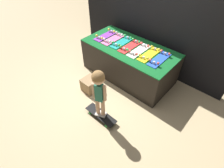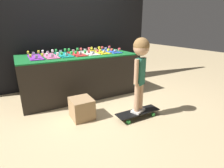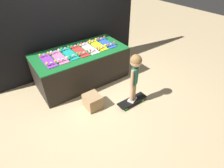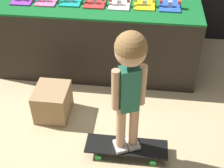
{
  "view_description": "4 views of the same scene",
  "coord_description": "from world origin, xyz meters",
  "px_view_note": "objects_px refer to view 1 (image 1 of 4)",
  "views": [
    {
      "loc": [
        1.88,
        -2.09,
        2.71
      ],
      "look_at": [
        0.26,
        -0.3,
        0.44
      ],
      "focal_mm": 28.0,
      "sensor_mm": 36.0,
      "label": 1
    },
    {
      "loc": [
        -0.99,
        -2.54,
        1.24
      ],
      "look_at": [
        0.19,
        -0.41,
        0.43
      ],
      "focal_mm": 28.0,
      "sensor_mm": 36.0,
      "label": 2
    },
    {
      "loc": [
        -1.44,
        -2.65,
        2.49
      ],
      "look_at": [
        0.16,
        -0.42,
        0.39
      ],
      "focal_mm": 28.0,
      "sensor_mm": 36.0,
      "label": 3
    },
    {
      "loc": [
        0.49,
        -2.39,
        2.02
      ],
      "look_at": [
        0.25,
        -0.36,
        0.38
      ],
      "focal_mm": 50.0,
      "sensor_mm": 36.0,
      "label": 4
    }
  ],
  "objects_px": {
    "skateboard_purple_on_rack": "(106,35)",
    "storage_box": "(90,84)",
    "skateboard_blue_on_rack": "(160,59)",
    "skateboard_on_floor": "(101,115)",
    "skateboard_red_on_rack": "(130,46)",
    "skateboard_teal_on_rack": "(122,42)",
    "skateboard_pink_on_rack": "(113,39)",
    "skateboard_yellow_on_rack": "(149,54)",
    "child": "(99,87)",
    "skateboard_white_on_rack": "(139,50)"
  },
  "relations": [
    {
      "from": "skateboard_blue_on_rack",
      "to": "skateboard_red_on_rack",
      "type": "bearing_deg",
      "value": -179.17
    },
    {
      "from": "skateboard_white_on_rack",
      "to": "skateboard_red_on_rack",
      "type": "bearing_deg",
      "value": 177.91
    },
    {
      "from": "skateboard_blue_on_rack",
      "to": "child",
      "type": "height_order",
      "value": "child"
    },
    {
      "from": "skateboard_pink_on_rack",
      "to": "skateboard_blue_on_rack",
      "type": "relative_size",
      "value": 1.0
    },
    {
      "from": "skateboard_pink_on_rack",
      "to": "storage_box",
      "type": "relative_size",
      "value": 1.9
    },
    {
      "from": "skateboard_blue_on_rack",
      "to": "child",
      "type": "bearing_deg",
      "value": -102.22
    },
    {
      "from": "child",
      "to": "storage_box",
      "type": "distance_m",
      "value": 1.03
    },
    {
      "from": "skateboard_teal_on_rack",
      "to": "child",
      "type": "height_order",
      "value": "child"
    },
    {
      "from": "skateboard_white_on_rack",
      "to": "storage_box",
      "type": "xyz_separation_m",
      "value": [
        -0.52,
        -0.94,
        -0.63
      ]
    },
    {
      "from": "storage_box",
      "to": "skateboard_blue_on_rack",
      "type": "bearing_deg",
      "value": 44.24
    },
    {
      "from": "skateboard_pink_on_rack",
      "to": "skateboard_yellow_on_rack",
      "type": "relative_size",
      "value": 1.0
    },
    {
      "from": "skateboard_blue_on_rack",
      "to": "skateboard_on_floor",
      "type": "relative_size",
      "value": 0.94
    },
    {
      "from": "skateboard_teal_on_rack",
      "to": "storage_box",
      "type": "xyz_separation_m",
      "value": [
        -0.05,
        -0.96,
        -0.63
      ]
    },
    {
      "from": "skateboard_purple_on_rack",
      "to": "skateboard_pink_on_rack",
      "type": "distance_m",
      "value": 0.23
    },
    {
      "from": "skateboard_red_on_rack",
      "to": "skateboard_white_on_rack",
      "type": "bearing_deg",
      "value": -2.09
    },
    {
      "from": "skateboard_teal_on_rack",
      "to": "skateboard_on_floor",
      "type": "bearing_deg",
      "value": -64.24
    },
    {
      "from": "skateboard_white_on_rack",
      "to": "storage_box",
      "type": "distance_m",
      "value": 1.24
    },
    {
      "from": "skateboard_pink_on_rack",
      "to": "skateboard_teal_on_rack",
      "type": "bearing_deg",
      "value": 5.17
    },
    {
      "from": "skateboard_purple_on_rack",
      "to": "skateboard_white_on_rack",
      "type": "xyz_separation_m",
      "value": [
        0.94,
        0.0,
        0.0
      ]
    },
    {
      "from": "skateboard_on_floor",
      "to": "child",
      "type": "xyz_separation_m",
      "value": [
        -0.0,
        0.0,
        0.73
      ]
    },
    {
      "from": "skateboard_purple_on_rack",
      "to": "skateboard_blue_on_rack",
      "type": "relative_size",
      "value": 1.0
    },
    {
      "from": "skateboard_blue_on_rack",
      "to": "storage_box",
      "type": "bearing_deg",
      "value": -135.76
    },
    {
      "from": "skateboard_red_on_rack",
      "to": "skateboard_white_on_rack",
      "type": "height_order",
      "value": "same"
    },
    {
      "from": "skateboard_teal_on_rack",
      "to": "skateboard_blue_on_rack",
      "type": "relative_size",
      "value": 1.0
    },
    {
      "from": "skateboard_pink_on_rack",
      "to": "skateboard_yellow_on_rack",
      "type": "bearing_deg",
      "value": 1.56
    },
    {
      "from": "skateboard_purple_on_rack",
      "to": "storage_box",
      "type": "xyz_separation_m",
      "value": [
        0.42,
        -0.94,
        -0.63
      ]
    },
    {
      "from": "skateboard_red_on_rack",
      "to": "skateboard_white_on_rack",
      "type": "relative_size",
      "value": 1.0
    },
    {
      "from": "skateboard_red_on_rack",
      "to": "skateboard_teal_on_rack",
      "type": "bearing_deg",
      "value": 176.88
    },
    {
      "from": "skateboard_purple_on_rack",
      "to": "skateboard_red_on_rack",
      "type": "distance_m",
      "value": 0.7
    },
    {
      "from": "skateboard_purple_on_rack",
      "to": "child",
      "type": "xyz_separation_m",
      "value": [
        1.12,
        -1.32,
        0.03
      ]
    },
    {
      "from": "skateboard_yellow_on_rack",
      "to": "skateboard_teal_on_rack",
      "type": "bearing_deg",
      "value": -179.64
    },
    {
      "from": "skateboard_white_on_rack",
      "to": "child",
      "type": "xyz_separation_m",
      "value": [
        0.18,
        -1.32,
        0.03
      ]
    },
    {
      "from": "skateboard_purple_on_rack",
      "to": "skateboard_teal_on_rack",
      "type": "relative_size",
      "value": 1.0
    },
    {
      "from": "skateboard_pink_on_rack",
      "to": "skateboard_red_on_rack",
      "type": "xyz_separation_m",
      "value": [
        0.47,
        0.01,
        0.0
      ]
    },
    {
      "from": "skateboard_red_on_rack",
      "to": "skateboard_on_floor",
      "type": "xyz_separation_m",
      "value": [
        0.41,
        -1.33,
        -0.7
      ]
    },
    {
      "from": "skateboard_purple_on_rack",
      "to": "skateboard_pink_on_rack",
      "type": "height_order",
      "value": "same"
    },
    {
      "from": "skateboard_purple_on_rack",
      "to": "storage_box",
      "type": "bearing_deg",
      "value": -65.84
    },
    {
      "from": "skateboard_white_on_rack",
      "to": "skateboard_on_floor",
      "type": "bearing_deg",
      "value": -82.3
    },
    {
      "from": "skateboard_red_on_rack",
      "to": "skateboard_blue_on_rack",
      "type": "height_order",
      "value": "same"
    },
    {
      "from": "skateboard_teal_on_rack",
      "to": "skateboard_white_on_rack",
      "type": "height_order",
      "value": "same"
    },
    {
      "from": "skateboard_yellow_on_rack",
      "to": "skateboard_blue_on_rack",
      "type": "bearing_deg",
      "value": -1.71
    },
    {
      "from": "skateboard_purple_on_rack",
      "to": "child",
      "type": "distance_m",
      "value": 1.73
    },
    {
      "from": "skateboard_purple_on_rack",
      "to": "skateboard_blue_on_rack",
      "type": "xyz_separation_m",
      "value": [
        1.41,
        0.02,
        0.0
      ]
    },
    {
      "from": "skateboard_on_floor",
      "to": "child",
      "type": "bearing_deg",
      "value": 104.04
    },
    {
      "from": "skateboard_on_floor",
      "to": "storage_box",
      "type": "height_order",
      "value": "storage_box"
    },
    {
      "from": "skateboard_pink_on_rack",
      "to": "child",
      "type": "bearing_deg",
      "value": -56.27
    },
    {
      "from": "skateboard_yellow_on_rack",
      "to": "child",
      "type": "relative_size",
      "value": 0.6
    },
    {
      "from": "skateboard_teal_on_rack",
      "to": "skateboard_on_floor",
      "type": "xyz_separation_m",
      "value": [
        0.65,
        -1.34,
        -0.7
      ]
    },
    {
      "from": "skateboard_teal_on_rack",
      "to": "skateboard_pink_on_rack",
      "type": "bearing_deg",
      "value": -174.83
    },
    {
      "from": "skateboard_purple_on_rack",
      "to": "storage_box",
      "type": "distance_m",
      "value": 1.21
    }
  ]
}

